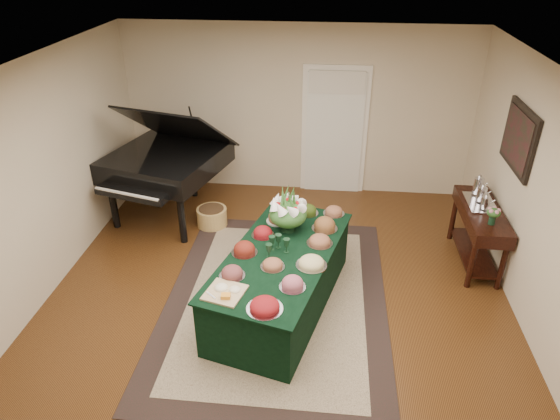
# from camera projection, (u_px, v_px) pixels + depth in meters

# --- Properties ---
(ground) EXTENTS (6.00, 6.00, 0.00)m
(ground) POSITION_uv_depth(u_px,v_px,m) (277.00, 298.00, 5.99)
(ground) COLOR black
(ground) RESTS_ON ground
(area_rug) EXTENTS (2.59, 3.63, 0.01)m
(area_rug) POSITION_uv_depth(u_px,v_px,m) (276.00, 299.00, 5.96)
(area_rug) COLOR black
(area_rug) RESTS_ON ground
(kitchen_doorway) EXTENTS (1.05, 0.07, 2.10)m
(kitchen_doorway) POSITION_uv_depth(u_px,v_px,m) (334.00, 133.00, 8.01)
(kitchen_doorway) COLOR white
(kitchen_doorway) RESTS_ON ground
(buffet_table) EXTENTS (1.61, 2.46, 0.73)m
(buffet_table) POSITION_uv_depth(u_px,v_px,m) (281.00, 279.00, 5.71)
(buffet_table) COLOR black
(buffet_table) RESTS_ON ground
(food_platters) EXTENTS (1.30, 2.20, 0.14)m
(food_platters) POSITION_uv_depth(u_px,v_px,m) (289.00, 245.00, 5.58)
(food_platters) COLOR silver
(food_platters) RESTS_ON buffet_table
(cutting_board) EXTENTS (0.44, 0.44, 0.10)m
(cutting_board) POSITION_uv_depth(u_px,v_px,m) (226.00, 290.00, 4.91)
(cutting_board) COLOR tan
(cutting_board) RESTS_ON buffet_table
(green_goblets) EXTENTS (0.25, 0.28, 0.18)m
(green_goblets) POSITION_uv_depth(u_px,v_px,m) (276.00, 245.00, 5.51)
(green_goblets) COLOR black
(green_goblets) RESTS_ON buffet_table
(floral_centerpiece) EXTENTS (0.46, 0.46, 0.46)m
(floral_centerpiece) POSITION_uv_depth(u_px,v_px,m) (288.00, 210.00, 5.83)
(floral_centerpiece) COLOR black
(floral_centerpiece) RESTS_ON buffet_table
(grand_piano) EXTENTS (1.92, 2.05, 1.80)m
(grand_piano) POSITION_uv_depth(u_px,v_px,m) (167.00, 161.00, 7.32)
(grand_piano) COLOR black
(grand_piano) RESTS_ON ground
(wicker_basket) EXTENTS (0.45, 0.45, 0.28)m
(wicker_basket) POSITION_uv_depth(u_px,v_px,m) (212.00, 217.00, 7.41)
(wicker_basket) COLOR #AB8345
(wicker_basket) RESTS_ON ground
(mahogany_sideboard) EXTENTS (0.45, 1.32, 0.80)m
(mahogany_sideboard) POSITION_uv_depth(u_px,v_px,m) (480.00, 221.00, 6.36)
(mahogany_sideboard) COLOR black
(mahogany_sideboard) RESTS_ON ground
(tea_service) EXTENTS (0.34, 0.58, 0.30)m
(tea_service) POSITION_uv_depth(u_px,v_px,m) (481.00, 194.00, 6.37)
(tea_service) COLOR silver
(tea_service) RESTS_ON mahogany_sideboard
(pink_bouquet) EXTENTS (0.18, 0.18, 0.22)m
(pink_bouquet) POSITION_uv_depth(u_px,v_px,m) (494.00, 213.00, 5.87)
(pink_bouquet) COLOR black
(pink_bouquet) RESTS_ON mahogany_sideboard
(wall_painting) EXTENTS (0.05, 0.95, 0.75)m
(wall_painting) POSITION_uv_depth(u_px,v_px,m) (519.00, 139.00, 5.79)
(wall_painting) COLOR black
(wall_painting) RESTS_ON ground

